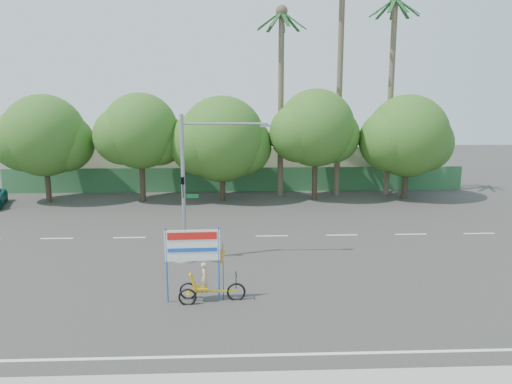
{
  "coord_description": "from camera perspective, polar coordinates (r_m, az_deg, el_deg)",
  "views": [
    {
      "loc": [
        -0.06,
        -19.2,
        7.8
      ],
      "look_at": [
        0.89,
        3.07,
        3.5
      ],
      "focal_mm": 35.0,
      "sensor_mm": 36.0,
      "label": 1
    }
  ],
  "objects": [
    {
      "name": "ground",
      "position": [
        20.73,
        -2.14,
        -11.2
      ],
      "size": [
        120.0,
        120.0,
        0.0
      ],
      "primitive_type": "plane",
      "color": "#33302D",
      "rests_on": "ground"
    },
    {
      "name": "fence",
      "position": [
        41.27,
        -2.33,
        1.43
      ],
      "size": [
        38.0,
        0.08,
        2.0
      ],
      "primitive_type": "cube",
      "color": "#336B3D",
      "rests_on": "ground"
    },
    {
      "name": "building_left",
      "position": [
        46.64,
        -14.76,
        3.42
      ],
      "size": [
        12.0,
        8.0,
        4.0
      ],
      "primitive_type": "cube",
      "color": "beige",
      "rests_on": "ground"
    },
    {
      "name": "building_right",
      "position": [
        46.31,
        7.61,
        3.38
      ],
      "size": [
        14.0,
        8.0,
        3.6
      ],
      "primitive_type": "cube",
      "color": "beige",
      "rests_on": "ground"
    },
    {
      "name": "tree_far_left",
      "position": [
        39.86,
        -23.1,
        5.68
      ],
      "size": [
        7.14,
        6.0,
        7.96
      ],
      "color": "#473828",
      "rests_on": "ground"
    },
    {
      "name": "tree_left",
      "position": [
        37.95,
        -13.13,
        6.5
      ],
      "size": [
        6.66,
        5.6,
        8.07
      ],
      "color": "#473828",
      "rests_on": "ground"
    },
    {
      "name": "tree_center",
      "position": [
        37.37,
        -3.98,
        5.77
      ],
      "size": [
        7.62,
        6.4,
        7.85
      ],
      "color": "#473828",
      "rests_on": "ground"
    },
    {
      "name": "tree_right",
      "position": [
        37.77,
        6.77,
        6.96
      ],
      "size": [
        6.9,
        5.8,
        8.36
      ],
      "color": "#473828",
      "rests_on": "ground"
    },
    {
      "name": "tree_far_right",
      "position": [
        39.54,
        16.86,
        5.88
      ],
      "size": [
        7.38,
        6.2,
        7.94
      ],
      "color": "#473828",
      "rests_on": "ground"
    },
    {
      "name": "palm_tall",
      "position": [
        39.62,
        9.61,
        14.63
      ],
      "size": [
        3.73,
        3.79,
        17.45
      ],
      "color": "#70604C",
      "rests_on": "ground"
    },
    {
      "name": "palm_mid",
      "position": [
        40.57,
        15.24,
        12.81
      ],
      "size": [
        3.73,
        3.79,
        15.45
      ],
      "color": "#70604C",
      "rests_on": "ground"
    },
    {
      "name": "palm_short",
      "position": [
        38.88,
        2.88,
        12.47
      ],
      "size": [
        3.73,
        3.79,
        14.45
      ],
      "color": "#70604C",
      "rests_on": "ground"
    },
    {
      "name": "traffic_signal",
      "position": [
        23.79,
        -7.54,
        -1.02
      ],
      "size": [
        4.72,
        1.1,
        7.0
      ],
      "color": "gray",
      "rests_on": "ground"
    },
    {
      "name": "trike_billboard",
      "position": [
        19.42,
        -6.34,
        -9.01
      ],
      "size": [
        3.05,
        0.72,
        3.0
      ],
      "rotation": [
        0.0,
        0.0,
        0.04
      ],
      "color": "black",
      "rests_on": "ground"
    }
  ]
}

